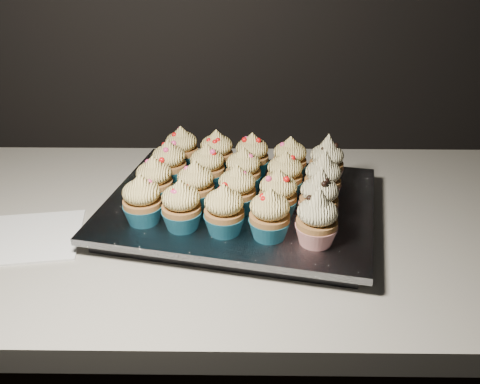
# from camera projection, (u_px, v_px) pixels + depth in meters

# --- Properties ---
(worktop) EXTENTS (2.44, 0.64, 0.04)m
(worktop) POSITION_uv_depth(u_px,v_px,m) (252.00, 227.00, 0.94)
(worktop) COLOR beige
(worktop) RESTS_ON cabinet
(napkin) EXTENTS (0.17, 0.17, 0.00)m
(napkin) POSITION_uv_depth(u_px,v_px,m) (33.00, 237.00, 0.88)
(napkin) COLOR white
(napkin) RESTS_ON worktop
(baking_tray) EXTENTS (0.47, 0.40, 0.02)m
(baking_tray) POSITION_uv_depth(u_px,v_px,m) (240.00, 212.00, 0.93)
(baking_tray) COLOR black
(baking_tray) RESTS_ON worktop
(foil_lining) EXTENTS (0.51, 0.44, 0.01)m
(foil_lining) POSITION_uv_depth(u_px,v_px,m) (240.00, 203.00, 0.92)
(foil_lining) COLOR silver
(foil_lining) RESTS_ON baking_tray
(cupcake_0) EXTENTS (0.06, 0.06, 0.08)m
(cupcake_0) POSITION_uv_depth(u_px,v_px,m) (142.00, 201.00, 0.84)
(cupcake_0) COLOR #1B6681
(cupcake_0) RESTS_ON foil_lining
(cupcake_1) EXTENTS (0.06, 0.06, 0.08)m
(cupcake_1) POSITION_uv_depth(u_px,v_px,m) (181.00, 206.00, 0.82)
(cupcake_1) COLOR #1B6681
(cupcake_1) RESTS_ON foil_lining
(cupcake_2) EXTENTS (0.06, 0.06, 0.08)m
(cupcake_2) POSITION_uv_depth(u_px,v_px,m) (224.00, 211.00, 0.81)
(cupcake_2) COLOR #1B6681
(cupcake_2) RESTS_ON foil_lining
(cupcake_3) EXTENTS (0.06, 0.06, 0.08)m
(cupcake_3) POSITION_uv_depth(u_px,v_px,m) (270.00, 215.00, 0.80)
(cupcake_3) COLOR #1B6681
(cupcake_3) RESTS_ON foil_lining
(cupcake_4) EXTENTS (0.06, 0.06, 0.10)m
(cupcake_4) POSITION_uv_depth(u_px,v_px,m) (317.00, 220.00, 0.79)
(cupcake_4) COLOR #AF1E18
(cupcake_4) RESTS_ON foil_lining
(cupcake_5) EXTENTS (0.06, 0.06, 0.08)m
(cupcake_5) POSITION_uv_depth(u_px,v_px,m) (155.00, 181.00, 0.90)
(cupcake_5) COLOR #1B6681
(cupcake_5) RESTS_ON foil_lining
(cupcake_6) EXTENTS (0.06, 0.06, 0.08)m
(cupcake_6) POSITION_uv_depth(u_px,v_px,m) (196.00, 186.00, 0.88)
(cupcake_6) COLOR #1B6681
(cupcake_6) RESTS_ON foil_lining
(cupcake_7) EXTENTS (0.06, 0.06, 0.08)m
(cupcake_7) POSITION_uv_depth(u_px,v_px,m) (237.00, 190.00, 0.87)
(cupcake_7) COLOR #1B6681
(cupcake_7) RESTS_ON foil_lining
(cupcake_8) EXTENTS (0.06, 0.06, 0.08)m
(cupcake_8) POSITION_uv_depth(u_px,v_px,m) (278.00, 195.00, 0.86)
(cupcake_8) COLOR #1B6681
(cupcake_8) RESTS_ON foil_lining
(cupcake_9) EXTENTS (0.06, 0.06, 0.10)m
(cupcake_9) POSITION_uv_depth(u_px,v_px,m) (319.00, 198.00, 0.84)
(cupcake_9) COLOR #AF1E18
(cupcake_9) RESTS_ON foil_lining
(cupcake_10) EXTENTS (0.06, 0.06, 0.08)m
(cupcake_10) POSITION_uv_depth(u_px,v_px,m) (169.00, 164.00, 0.96)
(cupcake_10) COLOR #1B6681
(cupcake_10) RESTS_ON foil_lining
(cupcake_11) EXTENTS (0.06, 0.06, 0.08)m
(cupcake_11) POSITION_uv_depth(u_px,v_px,m) (207.00, 168.00, 0.95)
(cupcake_11) COLOR #1B6681
(cupcake_11) RESTS_ON foil_lining
(cupcake_12) EXTENTS (0.06, 0.06, 0.08)m
(cupcake_12) POSITION_uv_depth(u_px,v_px,m) (243.00, 171.00, 0.93)
(cupcake_12) COLOR #1B6681
(cupcake_12) RESTS_ON foil_lining
(cupcake_13) EXTENTS (0.06, 0.06, 0.08)m
(cupcake_13) POSITION_uv_depth(u_px,v_px,m) (285.00, 176.00, 0.92)
(cupcake_13) COLOR #1B6681
(cupcake_13) RESTS_ON foil_lining
(cupcake_14) EXTENTS (0.06, 0.06, 0.10)m
(cupcake_14) POSITION_uv_depth(u_px,v_px,m) (323.00, 179.00, 0.90)
(cupcake_14) COLOR #AF1E18
(cupcake_14) RESTS_ON foil_lining
(cupcake_15) EXTENTS (0.06, 0.06, 0.08)m
(cupcake_15) POSITION_uv_depth(u_px,v_px,m) (182.00, 149.00, 1.02)
(cupcake_15) COLOR #1B6681
(cupcake_15) RESTS_ON foil_lining
(cupcake_16) EXTENTS (0.06, 0.06, 0.08)m
(cupcake_16) POSITION_uv_depth(u_px,v_px,m) (217.00, 153.00, 1.00)
(cupcake_16) COLOR #1B6681
(cupcake_16) RESTS_ON foil_lining
(cupcake_17) EXTENTS (0.06, 0.06, 0.08)m
(cupcake_17) POSITION_uv_depth(u_px,v_px,m) (252.00, 156.00, 0.99)
(cupcake_17) COLOR #1B6681
(cupcake_17) RESTS_ON foil_lining
(cupcake_18) EXTENTS (0.06, 0.06, 0.08)m
(cupcake_18) POSITION_uv_depth(u_px,v_px,m) (290.00, 160.00, 0.97)
(cupcake_18) COLOR #1B6681
(cupcake_18) RESTS_ON foil_lining
(cupcake_19) EXTENTS (0.06, 0.06, 0.10)m
(cupcake_19) POSITION_uv_depth(u_px,v_px,m) (327.00, 162.00, 0.96)
(cupcake_19) COLOR #AF1E18
(cupcake_19) RESTS_ON foil_lining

